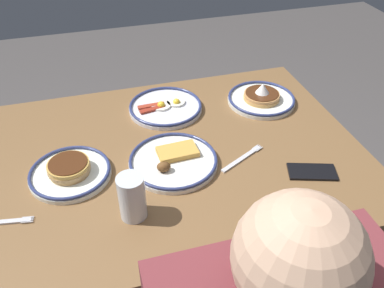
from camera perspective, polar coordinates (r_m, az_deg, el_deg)
ground_plane at (r=1.87m, az=-2.10°, el=-19.34°), size 6.00×6.00×0.00m
dining_table at (r=1.39m, az=-2.68°, el=-5.24°), size 1.23×0.90×0.75m
plate_near_main at (r=1.57m, az=9.75°, el=6.40°), size 0.26×0.26×0.08m
plate_center_pancakes at (r=1.51m, az=-3.76°, el=5.24°), size 0.27×0.27×0.04m
plate_far_companion at (r=1.26m, az=-2.67°, el=-2.34°), size 0.28×0.28×0.05m
plate_far_side at (r=1.27m, az=-16.83°, el=-3.71°), size 0.24×0.24×0.05m
drinking_glass at (r=1.08m, az=-8.41°, el=-7.68°), size 0.07×0.07×0.13m
cell_phone at (r=1.28m, az=16.54°, el=-3.78°), size 0.16×0.11×0.01m
fork_near at (r=1.29m, az=7.11°, el=-2.00°), size 0.17×0.10×0.01m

